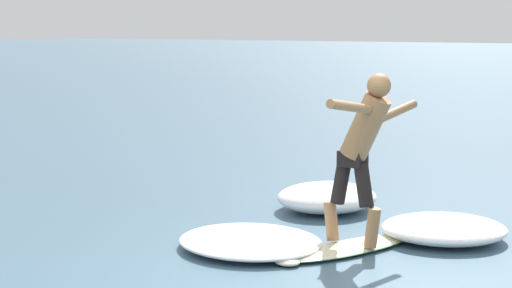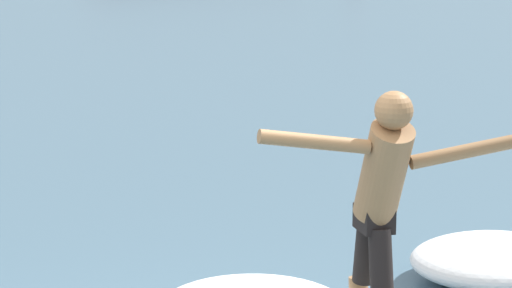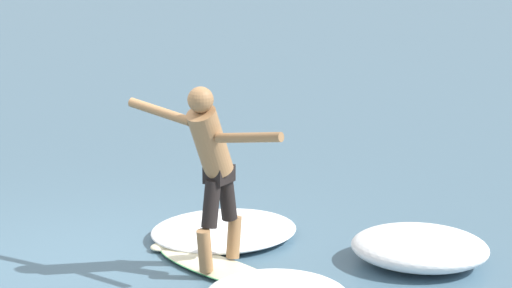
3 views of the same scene
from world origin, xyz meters
The scene contains 2 objects.
surfer centered at (1.27, 0.33, 1.13)m, with size 1.69×0.76×1.77m.
wave_foam_at_tail centered at (2.87, 1.58, 0.17)m, with size 1.36×1.22×0.34m.
Camera 2 is at (-1.95, -6.34, 3.10)m, focal length 85.00 mm.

